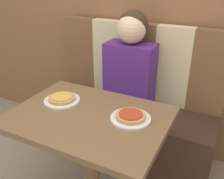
# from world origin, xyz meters

# --- Properties ---
(booth_seat) EXTENTS (1.34, 0.48, 0.48)m
(booth_seat) POSITION_xyz_m (0.00, 0.59, 0.24)
(booth_seat) COLOR #382319
(booth_seat) RESTS_ON ground_plane
(booth_backrest) EXTENTS (1.34, 0.09, 0.62)m
(booth_backrest) POSITION_xyz_m (-0.00, 0.78, 0.79)
(booth_backrest) COLOR brown
(booth_backrest) RESTS_ON booth_seat
(dining_table) EXTENTS (0.88, 0.65, 0.72)m
(dining_table) POSITION_xyz_m (0.00, 0.00, 0.61)
(dining_table) COLOR brown
(dining_table) RESTS_ON ground_plane
(person) EXTENTS (0.36, 0.23, 0.73)m
(person) POSITION_xyz_m (0.00, 0.59, 0.86)
(person) COLOR #4C237A
(person) RESTS_ON booth_seat
(plate_left) EXTENTS (0.22, 0.22, 0.01)m
(plate_left) POSITION_xyz_m (-0.23, 0.06, 0.73)
(plate_left) COLOR white
(plate_left) RESTS_ON dining_table
(plate_right) EXTENTS (0.22, 0.22, 0.01)m
(plate_right) POSITION_xyz_m (0.23, 0.06, 0.73)
(plate_right) COLOR white
(plate_right) RESTS_ON dining_table
(pizza_left) EXTENTS (0.16, 0.16, 0.02)m
(pizza_left) POSITION_xyz_m (-0.23, 0.06, 0.74)
(pizza_left) COLOR #C68E47
(pizza_left) RESTS_ON plate_left
(pizza_right) EXTENTS (0.16, 0.16, 0.02)m
(pizza_right) POSITION_xyz_m (0.23, 0.06, 0.74)
(pizza_right) COLOR #C68E47
(pizza_right) RESTS_ON plate_right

